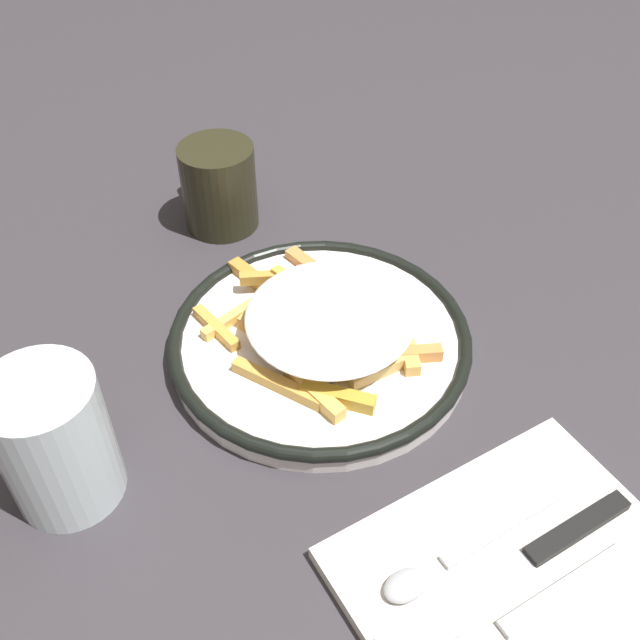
# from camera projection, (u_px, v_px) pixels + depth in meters

# --- Properties ---
(ground_plane) EXTENTS (2.60, 2.60, 0.00)m
(ground_plane) POSITION_uv_depth(u_px,v_px,m) (320.00, 350.00, 0.66)
(ground_plane) COLOR #363237
(plate) EXTENTS (0.27, 0.27, 0.02)m
(plate) POSITION_uv_depth(u_px,v_px,m) (320.00, 340.00, 0.65)
(plate) COLOR white
(plate) RESTS_ON ground_plane
(fries_heap) EXTENTS (0.24, 0.21, 0.04)m
(fries_heap) POSITION_uv_depth(u_px,v_px,m) (325.00, 321.00, 0.63)
(fries_heap) COLOR #DB8F48
(fries_heap) RESTS_ON plate
(napkin) EXTENTS (0.17, 0.23, 0.01)m
(napkin) POSITION_uv_depth(u_px,v_px,m) (510.00, 576.00, 0.50)
(napkin) COLOR silver
(napkin) RESTS_ON ground_plane
(fork) EXTENTS (0.02, 0.18, 0.00)m
(fork) POSITION_uv_depth(u_px,v_px,m) (527.00, 614.00, 0.47)
(fork) COLOR silver
(fork) RESTS_ON napkin
(knife) EXTENTS (0.02, 0.21, 0.01)m
(knife) POSITION_uv_depth(u_px,v_px,m) (533.00, 557.00, 0.50)
(knife) COLOR black
(knife) RESTS_ON napkin
(spoon) EXTENTS (0.02, 0.15, 0.01)m
(spoon) POSITION_uv_depth(u_px,v_px,m) (445.00, 562.00, 0.49)
(spoon) COLOR silver
(spoon) RESTS_ON napkin
(water_glass) EXTENTS (0.08, 0.08, 0.11)m
(water_glass) POSITION_uv_depth(u_px,v_px,m) (55.00, 441.00, 0.51)
(water_glass) COLOR silver
(water_glass) RESTS_ON ground_plane
(coffee_mug) EXTENTS (0.11, 0.08, 0.09)m
(coffee_mug) POSITION_uv_depth(u_px,v_px,m) (218.00, 186.00, 0.76)
(coffee_mug) COLOR #2B2A19
(coffee_mug) RESTS_ON ground_plane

